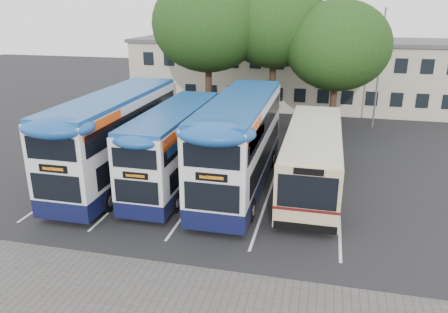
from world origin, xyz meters
TOP-DOWN VIEW (x-y plane):
  - ground at (0.00, 0.00)m, footprint 120.00×120.00m
  - bay_lines at (-3.75, 5.00)m, footprint 14.12×11.00m
  - depot_building at (0.00, 26.99)m, footprint 32.40×8.40m
  - lamp_post at (6.00, 19.97)m, footprint 0.25×1.05m
  - tree_left at (-6.59, 16.86)m, footprint 8.24×8.24m
  - tree_mid at (-1.89, 18.29)m, footprint 7.76×7.76m
  - tree_right at (2.77, 17.12)m, footprint 7.42×7.42m
  - bus_dd_left at (-8.56, 5.28)m, footprint 2.78×11.45m
  - bus_dd_mid at (-5.32, 5.43)m, footprint 2.42×9.97m
  - bus_dd_right at (-1.91, 5.87)m, footprint 2.79×11.49m
  - bus_single at (1.79, 6.64)m, footprint 2.78×10.94m

SIDE VIEW (x-z plane):
  - ground at x=0.00m, z-range 0.00..0.00m
  - bay_lines at x=-3.75m, z-range 0.00..0.01m
  - bus_single at x=1.79m, z-range 0.22..3.48m
  - bus_dd_mid at x=-5.32m, z-range 0.21..4.36m
  - bus_dd_left at x=-8.56m, z-range 0.24..5.02m
  - bus_dd_right at x=-1.91m, z-range 0.24..5.03m
  - depot_building at x=0.00m, z-range 0.05..6.25m
  - lamp_post at x=6.00m, z-range 0.55..9.61m
  - tree_right at x=2.77m, z-range 1.65..11.29m
  - tree_left at x=-6.59m, z-range 2.18..13.56m
  - tree_mid at x=-1.89m, z-range 2.30..13.55m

